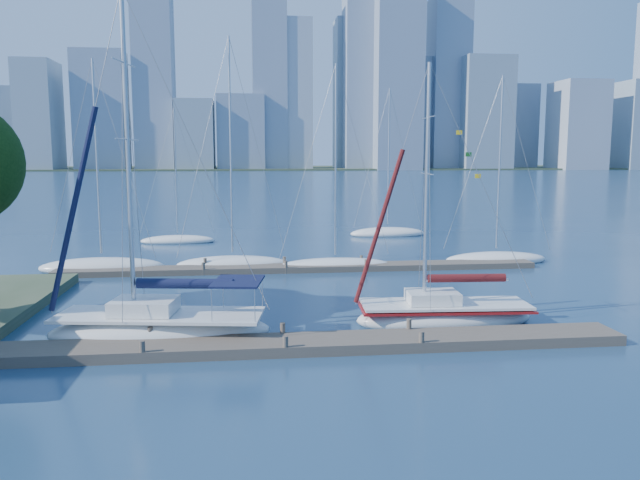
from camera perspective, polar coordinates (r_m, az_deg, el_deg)
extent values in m
plane|color=navy|center=(23.65, -3.30, -10.01)|extent=(700.00, 700.00, 0.00)
cube|color=#50453B|center=(23.59, -3.30, -9.55)|extent=(26.00, 2.00, 0.40)
cube|color=#50453B|center=(39.26, -1.74, -2.56)|extent=(30.00, 1.80, 0.36)
cube|color=#38472D|center=(342.57, -6.42, 6.51)|extent=(800.00, 100.00, 1.50)
ellipsoid|color=silver|center=(25.73, -14.38, -8.19)|extent=(9.00, 4.10, 1.52)
cube|color=silver|center=(25.54, -14.43, -6.65)|extent=(8.33, 3.78, 0.12)
cube|color=silver|center=(25.64, -15.77, -5.83)|extent=(2.68, 2.19, 0.56)
cylinder|color=silver|center=(25.08, -17.16, 7.36)|extent=(0.18, 0.18, 12.35)
cylinder|color=silver|center=(25.01, -12.23, -4.15)|extent=(4.08, 0.71, 0.10)
cylinder|color=black|center=(24.99, -12.23, -3.92)|extent=(3.80, 0.96, 0.41)
cube|color=black|center=(24.55, -7.52, -3.78)|extent=(2.16, 2.66, 0.08)
ellipsoid|color=silver|center=(27.67, 11.29, -7.03)|extent=(7.84, 2.97, 1.35)
cube|color=silver|center=(27.51, 11.33, -5.75)|extent=(7.27, 2.74, 0.11)
cube|color=silver|center=(27.31, 10.24, -5.15)|extent=(2.26, 1.77, 0.50)
cylinder|color=silver|center=(26.58, 9.73, 4.90)|extent=(0.16, 0.16, 10.07)
cylinder|color=silver|center=(27.54, 13.25, -3.59)|extent=(3.65, 0.31, 0.09)
cylinder|color=#3F0D11|center=(27.52, 13.26, -3.41)|extent=(3.37, 0.56, 0.36)
cube|color=maroon|center=(27.55, 11.32, -6.06)|extent=(7.43, 2.85, 0.09)
ellipsoid|color=silver|center=(41.54, -19.30, -2.37)|extent=(8.07, 5.32, 1.23)
cylinder|color=silver|center=(40.95, -19.73, 7.09)|extent=(0.13, 0.13, 11.87)
ellipsoid|color=silver|center=(40.71, -7.97, -2.23)|extent=(7.57, 4.51, 1.14)
cylinder|color=silver|center=(40.10, -8.17, 8.49)|extent=(0.12, 0.12, 13.48)
ellipsoid|color=silver|center=(40.04, 1.41, -2.36)|extent=(7.54, 3.20, 1.01)
cylinder|color=silver|center=(39.42, 1.44, 7.25)|extent=(0.11, 0.11, 11.90)
ellipsoid|color=silver|center=(43.88, 15.79, -1.74)|extent=(7.34, 3.75, 1.09)
cylinder|color=silver|center=(43.32, 16.10, 6.75)|extent=(0.12, 0.12, 11.38)
ellipsoid|color=silver|center=(53.03, -12.86, -0.06)|extent=(6.35, 3.22, 0.95)
cylinder|color=silver|center=(52.58, -13.05, 6.16)|extent=(0.10, 0.10, 10.12)
ellipsoid|color=silver|center=(56.54, 6.20, 0.60)|extent=(7.17, 4.09, 1.15)
cylinder|color=silver|center=(56.11, 6.30, 7.54)|extent=(0.13, 0.13, 12.00)
cube|color=#858E9F|center=(351.77, -26.72, 9.09)|extent=(15.49, 14.18, 40.71)
cube|color=#7C91A0|center=(321.49, -24.28, 10.27)|extent=(16.25, 23.42, 50.15)
cube|color=gray|center=(318.14, -19.38, 11.05)|extent=(23.32, 17.63, 55.68)
cube|color=#858E9F|center=(335.42, -14.74, 9.89)|extent=(14.51, 17.61, 42.28)
cube|color=#7C91A0|center=(308.55, -11.33, 9.37)|extent=(17.90, 19.81, 33.35)
cube|color=gray|center=(309.37, -7.24, 9.70)|extent=(22.67, 16.86, 36.00)
cube|color=#858E9F|center=(314.12, -2.50, 13.05)|extent=(18.38, 14.99, 72.41)
cube|color=#7C91A0|center=(332.88, 2.69, 13.07)|extent=(15.04, 17.46, 76.08)
cube|color=gray|center=(311.79, 7.08, 14.59)|extent=(22.14, 18.95, 89.24)
cube|color=#858E9F|center=(331.11, 9.86, 11.22)|extent=(13.10, 17.11, 55.73)
cube|color=#7C91A0|center=(324.60, 14.84, 11.09)|extent=(24.12, 18.80, 54.95)
cube|color=gray|center=(363.94, 17.73, 9.81)|extent=(15.07, 17.52, 45.00)
cube|color=#858E9F|center=(344.11, 22.46, 9.63)|extent=(22.45, 23.94, 43.80)
cube|color=#7C91A0|center=(359.81, 26.75, 9.32)|extent=(14.50, 21.38, 44.23)
cube|color=gray|center=(320.39, -15.05, 17.49)|extent=(18.25, 18.00, 125.58)
cube|color=gray|center=(315.41, -4.66, 15.27)|extent=(16.54, 18.00, 97.09)
cube|color=gray|center=(320.68, 3.72, 15.81)|extent=(16.22, 18.00, 104.41)
cube|color=gray|center=(330.36, 11.63, 13.71)|extent=(18.56, 18.00, 84.71)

